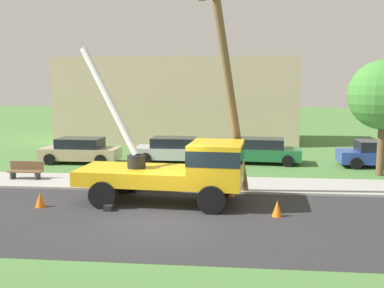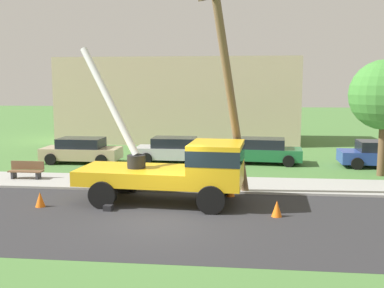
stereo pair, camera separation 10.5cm
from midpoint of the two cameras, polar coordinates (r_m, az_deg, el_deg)
ground_plane at (r=26.92m, az=0.70°, el=-1.96°), size 120.00×120.00×0.00m
road_asphalt at (r=15.32m, az=-3.64°, el=-9.46°), size 80.00×7.51×0.01m
sidewalk_strip at (r=20.32m, az=-1.12°, el=-5.00°), size 80.00×2.97×0.10m
utility_truck at (r=16.95m, az=-1.08°, el=-2.87°), size 6.74×3.22×5.98m
leaning_utility_pole at (r=17.48m, az=4.85°, el=7.62°), size 2.01×2.66×8.77m
traffic_cone_ahead at (r=15.77m, az=10.87°, el=-8.03°), size 0.36×0.36×0.56m
traffic_cone_behind at (r=17.58m, az=-18.49°, el=-6.66°), size 0.36×0.36×0.56m
traffic_cone_curbside at (r=18.26m, az=5.05°, el=-5.75°), size 0.36×0.36×0.56m
parked_sedan_tan at (r=26.45m, az=-13.70°, el=-0.79°), size 4.42×2.05×1.42m
parked_sedan_silver at (r=25.97m, az=-2.12°, el=-0.73°), size 4.41×2.04×1.42m
parked_sedan_green at (r=25.83m, az=8.97°, el=-0.86°), size 4.53×2.24×1.42m
parked_sedan_blue at (r=26.44m, az=22.94°, el=-1.19°), size 4.43×2.07×1.42m
park_bench at (r=22.42m, az=-20.07°, el=-3.19°), size 1.60×0.45×0.90m
lowrise_building_backdrop at (r=35.36m, az=-1.53°, el=5.57°), size 18.00×6.00×6.40m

